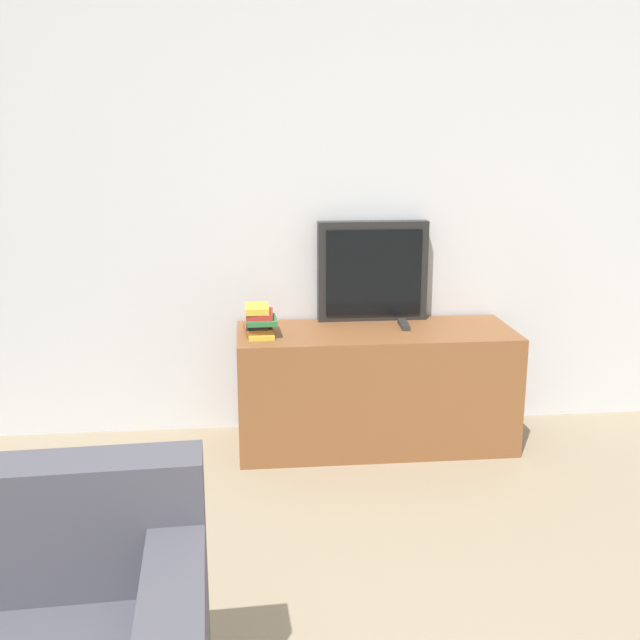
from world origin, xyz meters
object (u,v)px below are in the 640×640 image
(tv_stand, at_px, (375,387))
(television, at_px, (372,271))
(book_stack, at_px, (259,321))
(remote_on_stand, at_px, (404,324))

(tv_stand, relative_size, television, 2.42)
(tv_stand, xyz_separation_m, book_stack, (-0.60, -0.04, 0.38))
(television, bearing_deg, remote_on_stand, -50.51)
(remote_on_stand, bearing_deg, book_stack, -173.04)
(tv_stand, distance_m, remote_on_stand, 0.36)
(tv_stand, bearing_deg, remote_on_stand, 19.18)
(tv_stand, bearing_deg, book_stack, -176.39)
(tv_stand, distance_m, book_stack, 0.71)
(television, bearing_deg, tv_stand, -93.94)
(book_stack, distance_m, remote_on_stand, 0.76)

